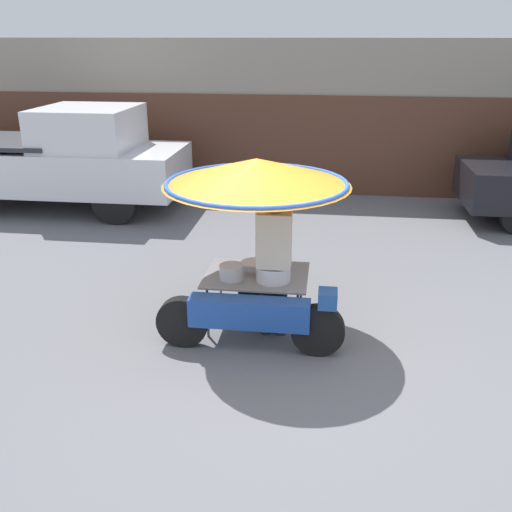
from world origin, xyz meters
name	(u,v)px	position (x,y,z in m)	size (l,w,h in m)	color
ground_plane	(280,358)	(0.00, 0.00, 0.00)	(36.00, 36.00, 0.00)	slate
shopfront_building	(313,113)	(0.00, 7.96, 1.60)	(28.00, 2.06, 3.21)	gray
vendor_motorcycle_cart	(256,197)	(-0.35, 0.69, 1.60)	(2.09, 2.09, 2.01)	black
vendor_person	(274,257)	(-0.14, 0.55, 0.95)	(0.38, 0.23, 1.69)	#2D2D33
pickup_truck	(58,160)	(-4.85, 5.16, 0.98)	(5.16, 1.97, 2.00)	black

